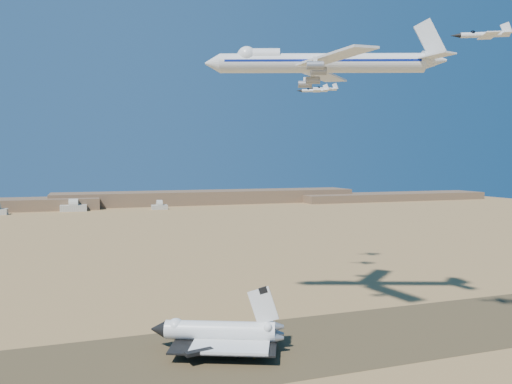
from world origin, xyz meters
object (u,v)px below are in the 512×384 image
object	(u,v)px
shuttle	(219,333)
chase_jet_a	(483,35)
crew_b	(254,355)
crew_c	(241,351)
crew_a	(246,355)
chase_jet_f	(324,89)
carrier_747	(314,63)
chase_jet_e	(314,90)

from	to	relation	value
shuttle	chase_jet_a	distance (m)	117.42
crew_b	crew_c	bearing A→B (deg)	10.19
crew_a	shuttle	bearing A→B (deg)	22.44
chase_jet_f	shuttle	bearing A→B (deg)	-123.08
carrier_747	chase_jet_a	xyz separation A→B (m)	(31.57, -44.28, 1.80)
crew_c	chase_jet_f	size ratio (longest dim) A/B	0.12
chase_jet_a	chase_jet_e	size ratio (longest dim) A/B	1.14
carrier_747	chase_jet_f	world-z (taller)	carrier_747
crew_b	chase_jet_a	distance (m)	114.04
shuttle	chase_jet_e	world-z (taller)	chase_jet_e
chase_jet_a	chase_jet_e	distance (m)	90.84
crew_b	chase_jet_e	xyz separation A→B (m)	(51.50, 67.72, 89.56)
crew_c	crew_a	bearing A→B (deg)	137.54
shuttle	chase_jet_a	world-z (taller)	chase_jet_a
shuttle	crew_a	bearing A→B (deg)	-30.48
crew_b	chase_jet_f	distance (m)	145.44
carrier_747	chase_jet_e	size ratio (longest dim) A/B	5.94
shuttle	chase_jet_e	distance (m)	119.10
shuttle	crew_b	xyz separation A→B (m)	(8.28, -9.59, -4.50)
carrier_747	chase_jet_a	distance (m)	54.41
shuttle	crew_c	xyz separation A→B (m)	(5.46, -5.14, -4.50)
shuttle	crew_c	world-z (taller)	shuttle
shuttle	crew_b	world-z (taller)	shuttle
chase_jet_e	chase_jet_f	world-z (taller)	chase_jet_f
shuttle	crew_c	bearing A→B (deg)	-20.33
crew_a	crew_c	size ratio (longest dim) A/B	0.86
crew_a	crew_b	size ratio (longest dim) A/B	0.85
shuttle	chase_jet_e	xyz separation A→B (m)	(59.77, 58.12, 85.06)
crew_b	chase_jet_e	world-z (taller)	chase_jet_e
crew_b	carrier_747	bearing A→B (deg)	-75.76
chase_jet_a	chase_jet_f	xyz separation A→B (m)	(5.92, 111.11, 0.26)
shuttle	chase_jet_a	xyz separation A→B (m)	(69.41, -32.12, 89.10)
carrier_747	crew_b	size ratio (longest dim) A/B	43.25
carrier_747	crew_c	size ratio (longest dim) A/B	43.42
crew_c	shuttle	bearing A→B (deg)	-9.19
carrier_747	crew_a	size ratio (longest dim) A/B	50.61
crew_b	chase_jet_a	size ratio (longest dim) A/B	0.12
carrier_747	chase_jet_f	distance (m)	76.65
carrier_747	crew_a	distance (m)	99.38
shuttle	crew_a	distance (m)	11.45
chase_jet_e	chase_jet_a	bearing A→B (deg)	-60.28
shuttle	chase_jet_f	bearing A→B (deg)	69.29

